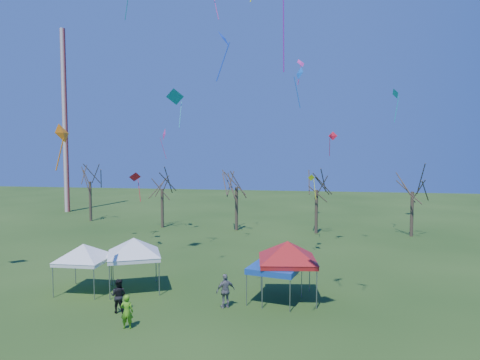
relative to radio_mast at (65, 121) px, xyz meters
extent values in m
plane|color=#204115|center=(28.00, -34.00, -12.50)|extent=(140.00, 140.00, 0.00)
cylinder|color=silver|center=(0.00, 0.00, 0.00)|extent=(0.70, 0.70, 25.00)
cylinder|color=#3D2D21|center=(7.15, -6.62, -10.11)|extent=(0.32, 0.32, 4.78)
cylinder|color=#3D2D21|center=(17.23, -9.35, -10.36)|extent=(0.32, 0.32, 4.28)
cylinder|color=#3D2D21|center=(25.63, -9.62, -10.18)|extent=(0.32, 0.32, 4.64)
cylinder|color=#3D2D21|center=(34.03, -9.96, -10.26)|extent=(0.32, 0.32, 4.49)
cylinder|color=#3D2D21|center=(43.36, -10.00, -10.26)|extent=(0.32, 0.32, 4.47)
cylinder|color=gray|center=(18.77, -32.05, -11.60)|extent=(0.05, 0.05, 1.81)
cylinder|color=gray|center=(18.69, -29.52, -11.60)|extent=(0.05, 0.05, 1.81)
cylinder|color=gray|center=(21.29, -31.97, -11.60)|extent=(0.05, 0.05, 1.81)
cylinder|color=gray|center=(21.22, -29.44, -11.60)|extent=(0.05, 0.05, 1.81)
cube|color=white|center=(19.99, -30.75, -10.59)|extent=(2.79, 2.79, 0.22)
pyramid|color=white|center=(19.99, -30.75, -9.57)|extent=(3.83, 3.83, 0.90)
cylinder|color=gray|center=(22.18, -31.84, -11.50)|extent=(0.06, 0.06, 2.00)
cylinder|color=gray|center=(21.02, -29.29, -11.50)|extent=(0.06, 0.06, 2.00)
cylinder|color=gray|center=(24.73, -30.68, -11.50)|extent=(0.06, 0.06, 2.00)
cylinder|color=gray|center=(23.57, -28.13, -11.50)|extent=(0.06, 0.06, 2.00)
cube|color=white|center=(22.88, -29.98, -10.38)|extent=(3.97, 3.97, 0.24)
pyramid|color=white|center=(22.88, -29.98, -9.26)|extent=(3.86, 3.86, 1.00)
cylinder|color=gray|center=(30.95, -31.72, -11.45)|extent=(0.06, 0.06, 2.10)
cylinder|color=gray|center=(30.55, -28.81, -11.45)|extent=(0.06, 0.06, 2.10)
cylinder|color=gray|center=(33.86, -31.33, -11.45)|extent=(0.06, 0.06, 2.10)
cylinder|color=gray|center=(33.46, -28.42, -11.45)|extent=(0.06, 0.06, 2.10)
cube|color=#A71010|center=(32.21, -30.07, -10.28)|extent=(3.54, 3.54, 0.25)
pyramid|color=#A71010|center=(32.21, -30.07, -9.10)|extent=(4.41, 4.41, 1.05)
cylinder|color=gray|center=(30.06, -31.47, -11.62)|extent=(0.05, 0.05, 1.76)
cylinder|color=gray|center=(30.61, -29.06, -11.62)|extent=(0.05, 0.05, 1.76)
cylinder|color=gray|center=(32.46, -32.02, -11.62)|extent=(0.05, 0.05, 1.76)
cylinder|color=gray|center=(33.01, -29.61, -11.62)|extent=(0.05, 0.05, 1.76)
cube|color=#0E3B9A|center=(31.53, -30.54, -10.63)|extent=(3.17, 3.17, 0.21)
cube|color=#0E3B9A|center=(31.53, -30.54, -10.47)|extent=(3.17, 3.17, 0.11)
imported|color=slate|center=(28.97, -31.94, -11.57)|extent=(1.15, 1.01, 1.87)
imported|color=#55A61A|center=(24.84, -35.39, -11.68)|extent=(0.66, 0.49, 1.65)
imported|color=black|center=(23.53, -33.54, -11.60)|extent=(0.89, 0.70, 1.80)
cone|color=#F937A8|center=(32.67, -22.86, 2.31)|extent=(0.85, 0.86, 0.63)
cube|color=#F937A8|center=(32.57, -22.97, 1.44)|extent=(0.27, 0.25, 1.38)
cone|color=red|center=(16.60, -15.16, -6.50)|extent=(1.40, 1.34, 0.99)
cube|color=red|center=(16.92, -14.91, -7.86)|extent=(0.56, 0.69, 2.16)
cone|color=#0CABB9|center=(41.46, -10.46, 1.54)|extent=(0.84, 1.16, 1.00)
cube|color=#0CABB9|center=(41.53, -10.65, 0.01)|extent=(0.44, 0.20, 2.55)
cone|color=#D4EE19|center=(33.48, -13.70, -6.50)|extent=(0.72, 0.45, 0.66)
cube|color=#D4EE19|center=(33.82, -13.59, -7.60)|extent=(0.27, 0.72, 1.88)
cone|color=blue|center=(29.05, -32.41, 1.75)|extent=(0.77, 1.13, 0.94)
cube|color=blue|center=(29.03, -32.75, 0.52)|extent=(0.73, 0.08, 1.93)
cone|color=orange|center=(21.75, -35.40, -3.11)|extent=(0.55, 1.04, 0.96)
cube|color=orange|center=(21.72, -35.64, -4.13)|extent=(0.52, 0.10, 1.56)
cone|color=#0B8DAB|center=(22.63, -20.91, 0.37)|extent=(1.53, 1.01, 1.29)
cube|color=#0B8DAB|center=(23.05, -20.89, -1.09)|extent=(0.09, 0.88, 2.19)
cone|color=red|center=(35.28, -16.50, -2.71)|extent=(0.78, 0.20, 0.78)
cube|color=red|center=(35.02, -16.50, -3.67)|extent=(0.05, 0.56, 1.55)
cube|color=#FE38AB|center=(25.00, -16.36, 8.61)|extent=(0.64, 0.67, 2.23)
cube|color=#0BA0A8|center=(18.26, -20.03, 7.90)|extent=(0.63, 0.52, 2.02)
cube|color=purple|center=(32.42, -37.95, 0.72)|extent=(0.05, 0.52, 3.39)
cone|color=#CC2D85|center=(18.57, -12.37, -2.32)|extent=(0.94, 1.24, 1.25)
cube|color=#CC2D85|center=(18.40, -12.10, -3.74)|extent=(0.59, 0.39, 2.22)
cone|color=blue|center=(32.59, -23.95, 1.40)|extent=(0.73, 0.92, 0.90)
cube|color=blue|center=(32.45, -23.74, 0.09)|extent=(0.48, 0.33, 2.15)
camera|label=1|loc=(33.53, -54.22, -3.93)|focal=32.00mm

